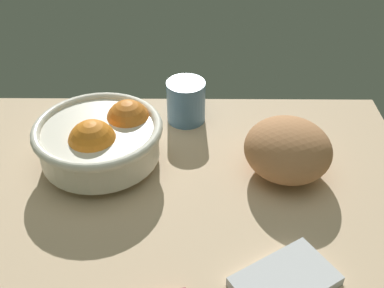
# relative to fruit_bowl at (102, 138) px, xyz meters

# --- Properties ---
(ground_plane) EXTENTS (0.81, 0.68, 0.03)m
(ground_plane) POSITION_rel_fruit_bowl_xyz_m (-0.12, 0.13, -0.07)
(ground_plane) COLOR #D1B18B
(fruit_bowl) EXTENTS (0.22, 0.22, 0.10)m
(fruit_bowl) POSITION_rel_fruit_bowl_xyz_m (0.00, 0.00, 0.00)
(fruit_bowl) COLOR silver
(fruit_bowl) RESTS_ON ground
(bread_loaf) EXTENTS (0.19, 0.19, 0.10)m
(bread_loaf) POSITION_rel_fruit_bowl_xyz_m (-0.31, 0.03, -0.00)
(bread_loaf) COLOR #B97D50
(bread_loaf) RESTS_ON ground
(napkin_folded) EXTENTS (0.15, 0.14, 0.01)m
(napkin_folded) POSITION_rel_fruit_bowl_xyz_m (-0.28, 0.25, -0.04)
(napkin_folded) COLOR silver
(napkin_folded) RESTS_ON ground
(mug) EXTENTS (0.07, 0.11, 0.08)m
(mug) POSITION_rel_fruit_bowl_xyz_m (-0.14, -0.14, -0.01)
(mug) COLOR teal
(mug) RESTS_ON ground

